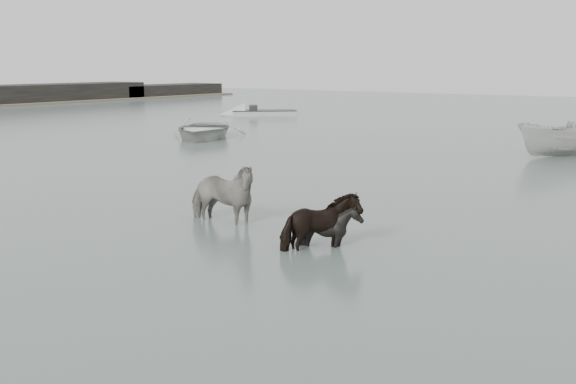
# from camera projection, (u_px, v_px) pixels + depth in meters

# --- Properties ---
(ground) EXTENTS (140.00, 140.00, 0.00)m
(ground) POSITION_uv_depth(u_px,v_px,m) (339.00, 259.00, 13.61)
(ground) COLOR #56665E
(ground) RESTS_ON ground
(pony_pinto) EXTENTS (2.08, 1.06, 1.71)m
(pony_pinto) POSITION_uv_depth(u_px,v_px,m) (221.00, 186.00, 16.51)
(pony_pinto) COLOR black
(pony_pinto) RESTS_ON ground
(pony_dark) EXTENTS (1.25, 1.43, 1.35)m
(pony_dark) POSITION_uv_depth(u_px,v_px,m) (322.00, 216.00, 14.17)
(pony_dark) COLOR black
(pony_dark) RESTS_ON ground
(pony_black) EXTENTS (1.26, 1.19, 1.13)m
(pony_black) POSITION_uv_depth(u_px,v_px,m) (331.00, 219.00, 14.44)
(pony_black) COLOR black
(pony_black) RESTS_ON ground
(rowboat_lead) EXTENTS (5.95, 6.46, 1.09)m
(rowboat_lead) POSITION_uv_depth(u_px,v_px,m) (203.00, 127.00, 35.23)
(rowboat_lead) COLOR beige
(rowboat_lead) RESTS_ON ground
(boat_small) EXTENTS (3.27, 4.15, 1.52)m
(boat_small) POSITION_uv_depth(u_px,v_px,m) (559.00, 137.00, 28.38)
(boat_small) COLOR #AFB0AB
(boat_small) RESTS_ON ground
(skiff_outer) EXTENTS (5.58, 5.39, 0.75)m
(skiff_outer) POSITION_uv_depth(u_px,v_px,m) (264.00, 110.00, 50.17)
(skiff_outer) COLOR #A9A8A4
(skiff_outer) RESTS_ON ground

